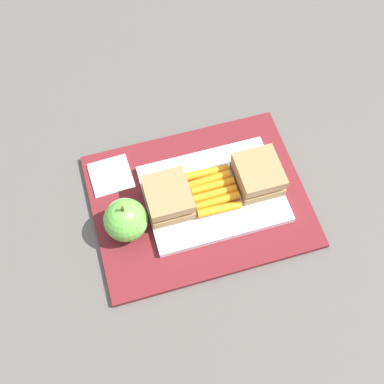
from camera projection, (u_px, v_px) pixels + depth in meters
name	position (u px, v px, depth m)	size (l,w,h in m)	color
ground_plane	(199.00, 202.00, 0.86)	(2.40, 2.40, 0.00)	#56514C
lunchbag_mat	(199.00, 200.00, 0.85)	(0.36, 0.28, 0.01)	maroon
food_tray	(213.00, 194.00, 0.84)	(0.23, 0.17, 0.01)	white
sandwich_half_left	(258.00, 175.00, 0.83)	(0.07, 0.08, 0.04)	#9E7A4C
sandwich_half_right	(168.00, 198.00, 0.81)	(0.07, 0.08, 0.04)	#9E7A4C
carrot_sticks_bundle	(213.00, 190.00, 0.83)	(0.08, 0.09, 0.02)	orange
apple	(126.00, 220.00, 0.79)	(0.07, 0.07, 0.08)	#66B742
paper_napkin	(111.00, 176.00, 0.87)	(0.07, 0.07, 0.00)	white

